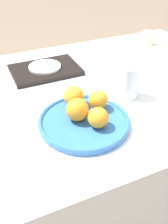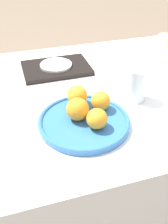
# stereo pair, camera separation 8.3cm
# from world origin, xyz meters

# --- Properties ---
(ground_plane) EXTENTS (12.00, 12.00, 0.00)m
(ground_plane) POSITION_xyz_m (0.00, 0.00, 0.00)
(ground_plane) COLOR #7A6651
(table) EXTENTS (1.40, 0.93, 0.76)m
(table) POSITION_xyz_m (0.00, 0.00, 0.38)
(table) COLOR white
(table) RESTS_ON ground_plane
(fruit_platter) EXTENTS (0.30, 0.30, 0.02)m
(fruit_platter) POSITION_xyz_m (-0.13, -0.20, 0.77)
(fruit_platter) COLOR #336BAD
(fruit_platter) RESTS_ON table
(orange_0) EXTENTS (0.07, 0.07, 0.07)m
(orange_0) POSITION_xyz_m (-0.10, -0.25, 0.81)
(orange_0) COLOR orange
(orange_0) RESTS_ON fruit_platter
(orange_1) EXTENTS (0.07, 0.07, 0.07)m
(orange_1) POSITION_xyz_m (-0.12, -0.11, 0.81)
(orange_1) COLOR orange
(orange_1) RESTS_ON fruit_platter
(orange_2) EXTENTS (0.07, 0.07, 0.07)m
(orange_2) POSITION_xyz_m (-0.14, -0.19, 0.82)
(orange_2) COLOR orange
(orange_2) RESTS_ON fruit_platter
(orange_3) EXTENTS (0.07, 0.07, 0.07)m
(orange_3) POSITION_xyz_m (-0.05, -0.16, 0.81)
(orange_3) COLOR orange
(orange_3) RESTS_ON fruit_platter
(water_glass) EXTENTS (0.07, 0.07, 0.12)m
(water_glass) POSITION_xyz_m (0.10, -0.11, 0.82)
(water_glass) COLOR silver
(water_glass) RESTS_ON table
(serving_tray) EXTENTS (0.30, 0.20, 0.02)m
(serving_tray) POSITION_xyz_m (-0.13, 0.21, 0.77)
(serving_tray) COLOR black
(serving_tray) RESTS_ON table
(side_plate) EXTENTS (0.14, 0.14, 0.01)m
(side_plate) POSITION_xyz_m (-0.13, 0.21, 0.79)
(side_plate) COLOR silver
(side_plate) RESTS_ON serving_tray
(cup_0) EXTENTS (0.08, 0.08, 0.06)m
(cup_0) POSITION_xyz_m (0.50, 0.16, 0.79)
(cup_0) COLOR beige
(cup_0) RESTS_ON table
(cup_1) EXTENTS (0.08, 0.08, 0.07)m
(cup_1) POSITION_xyz_m (0.47, 0.30, 0.79)
(cup_1) COLOR beige
(cup_1) RESTS_ON table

